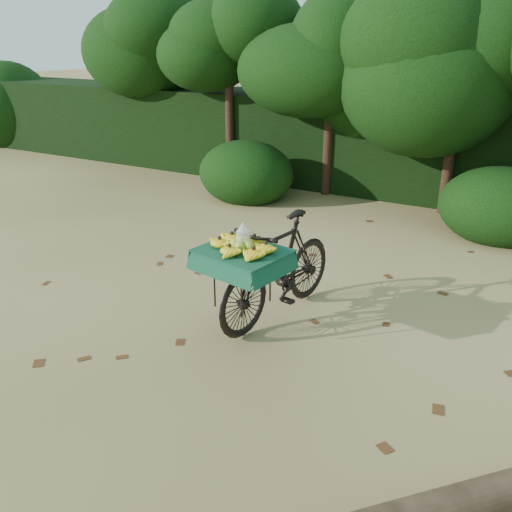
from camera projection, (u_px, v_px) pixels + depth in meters
The scene contains 6 objects.
ground at pixel (286, 338), 5.65m from camera, with size 80.00×80.00×0.00m, color tan.
vendor_bicycle at pixel (277, 267), 5.87m from camera, with size 1.01×2.00×1.17m.
hedge_backdrop at pixel (433, 150), 10.40m from camera, with size 26.00×1.80×1.80m, color black.
tree_row at pixel (393, 92), 9.64m from camera, with size 14.50×2.00×4.00m, color black, non-canonical shape.
bush_clumps at pixel (433, 201), 8.73m from camera, with size 8.80×1.70×0.90m, color black, non-canonical shape.
leaf_litter at pixel (312, 312), 6.17m from camera, with size 7.00×7.30×0.01m, color #552F16, non-canonical shape.
Camera 1 is at (2.13, -4.44, 2.92)m, focal length 38.00 mm.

